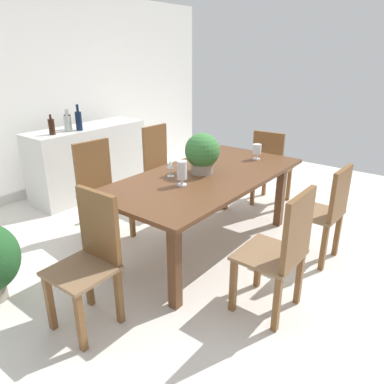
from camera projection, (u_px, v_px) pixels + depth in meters
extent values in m
plane|color=silver|center=(197.00, 243.00, 3.77)|extent=(7.04, 7.04, 0.00)
cube|color=white|center=(40.00, 96.00, 4.78)|extent=(6.40, 0.10, 2.60)
cube|color=brown|center=(206.00, 176.00, 3.44)|extent=(2.10, 1.03, 0.04)
cube|color=brown|center=(175.00, 266.00, 2.70)|extent=(0.08, 0.08, 0.73)
cube|color=brown|center=(280.00, 195.00, 4.03)|extent=(0.08, 0.08, 0.73)
cube|color=brown|center=(109.00, 237.00, 3.13)|extent=(0.08, 0.08, 0.73)
cube|color=brown|center=(224.00, 181.00, 4.45)|extent=(0.08, 0.08, 0.73)
cube|color=brown|center=(169.00, 199.00, 4.28)|extent=(0.05, 0.05, 0.45)
cube|color=brown|center=(187.00, 192.00, 4.52)|extent=(0.05, 0.05, 0.45)
cube|color=brown|center=(148.00, 193.00, 4.49)|extent=(0.05, 0.05, 0.45)
cube|color=brown|center=(167.00, 185.00, 4.72)|extent=(0.05, 0.05, 0.45)
cube|color=olive|center=(167.00, 174.00, 4.41)|extent=(0.42, 0.44, 0.03)
cube|color=brown|center=(155.00, 148.00, 4.42)|extent=(0.38, 0.05, 0.55)
cube|color=brown|center=(50.00, 302.00, 2.53)|extent=(0.05, 0.05, 0.45)
cube|color=brown|center=(81.00, 322.00, 2.35)|extent=(0.05, 0.05, 0.45)
cube|color=brown|center=(89.00, 280.00, 2.78)|extent=(0.05, 0.05, 0.45)
cube|color=brown|center=(119.00, 296.00, 2.60)|extent=(0.05, 0.05, 0.45)
cube|color=olive|center=(81.00, 271.00, 2.48)|extent=(0.42, 0.42, 0.03)
cube|color=brown|center=(99.00, 225.00, 2.52)|extent=(0.05, 0.38, 0.51)
cube|color=brown|center=(102.00, 229.00, 3.57)|extent=(0.05, 0.05, 0.45)
cube|color=brown|center=(132.00, 217.00, 3.82)|extent=(0.05, 0.05, 0.45)
cube|color=brown|center=(84.00, 219.00, 3.79)|extent=(0.05, 0.05, 0.45)
cube|color=brown|center=(113.00, 208.00, 4.04)|extent=(0.05, 0.05, 0.45)
cube|color=olive|center=(106.00, 197.00, 3.72)|extent=(0.48, 0.45, 0.03)
cube|color=brown|center=(93.00, 167.00, 3.74)|extent=(0.41, 0.08, 0.54)
cube|color=brown|center=(258.00, 263.00, 3.00)|extent=(0.04, 0.04, 0.45)
cube|color=brown|center=(233.00, 285.00, 2.72)|extent=(0.04, 0.04, 0.45)
cube|color=brown|center=(299.00, 278.00, 2.80)|extent=(0.04, 0.04, 0.45)
cube|color=brown|center=(277.00, 304.00, 2.52)|extent=(0.04, 0.04, 0.45)
cube|color=olive|center=(269.00, 255.00, 2.67)|extent=(0.46, 0.43, 0.03)
cube|color=brown|center=(298.00, 229.00, 2.46)|extent=(0.43, 0.04, 0.51)
cube|color=brown|center=(303.00, 224.00, 3.68)|extent=(0.05, 0.05, 0.45)
cube|color=brown|center=(288.00, 236.00, 3.43)|extent=(0.05, 0.05, 0.45)
cube|color=brown|center=(337.00, 234.00, 3.47)|extent=(0.05, 0.05, 0.45)
cube|color=brown|center=(324.00, 248.00, 3.23)|extent=(0.05, 0.05, 0.45)
cube|color=olive|center=(316.00, 212.00, 3.37)|extent=(0.43, 0.43, 0.03)
cube|color=brown|center=(340.00, 193.00, 3.17)|extent=(0.38, 0.05, 0.45)
cube|color=brown|center=(289.00, 184.00, 4.77)|extent=(0.05, 0.05, 0.45)
cube|color=brown|center=(265.00, 180.00, 4.93)|extent=(0.05, 0.05, 0.45)
cube|color=brown|center=(278.00, 193.00, 4.45)|extent=(0.05, 0.05, 0.45)
cube|color=brown|center=(253.00, 188.00, 4.62)|extent=(0.05, 0.05, 0.45)
cube|color=olive|center=(273.00, 169.00, 4.61)|extent=(0.51, 0.45, 0.03)
cube|color=brown|center=(268.00, 153.00, 4.34)|extent=(0.08, 0.38, 0.49)
cylinder|color=gray|center=(202.00, 168.00, 3.46)|extent=(0.21, 0.21, 0.10)
sphere|color=#387538|center=(202.00, 151.00, 3.39)|extent=(0.33, 0.33, 0.33)
sphere|color=silver|center=(207.00, 151.00, 3.29)|extent=(0.05, 0.05, 0.05)
sphere|color=silver|center=(199.00, 146.00, 3.50)|extent=(0.05, 0.05, 0.05)
sphere|color=silver|center=(206.00, 145.00, 3.28)|extent=(0.06, 0.06, 0.06)
sphere|color=silver|center=(190.00, 153.00, 3.33)|extent=(0.05, 0.05, 0.05)
cylinder|color=silver|center=(182.00, 185.00, 3.15)|extent=(0.08, 0.08, 0.01)
cylinder|color=silver|center=(182.00, 181.00, 3.14)|extent=(0.02, 0.02, 0.05)
cylinder|color=silver|center=(182.00, 170.00, 3.11)|extent=(0.09, 0.09, 0.16)
cylinder|color=silver|center=(256.00, 159.00, 3.90)|extent=(0.08, 0.08, 0.01)
cylinder|color=silver|center=(257.00, 156.00, 3.89)|extent=(0.02, 0.02, 0.05)
cylinder|color=silver|center=(257.00, 149.00, 3.86)|extent=(0.09, 0.09, 0.10)
cylinder|color=silver|center=(171.00, 176.00, 3.38)|extent=(0.06, 0.06, 0.00)
cylinder|color=silver|center=(171.00, 172.00, 3.37)|extent=(0.01, 0.01, 0.08)
cone|color=silver|center=(170.00, 164.00, 3.34)|extent=(0.07, 0.07, 0.07)
cube|color=silver|center=(89.00, 160.00, 4.95)|extent=(1.62, 0.53, 0.92)
cylinder|color=#B2BFB7|center=(68.00, 124.00, 4.48)|extent=(0.08, 0.08, 0.18)
cylinder|color=#B2BFB7|center=(66.00, 113.00, 4.44)|extent=(0.03, 0.03, 0.08)
cylinder|color=black|center=(68.00, 122.00, 4.58)|extent=(0.08, 0.08, 0.19)
cylinder|color=black|center=(67.00, 112.00, 4.54)|extent=(0.03, 0.03, 0.06)
cylinder|color=#0F1E38|center=(79.00, 121.00, 4.52)|extent=(0.08, 0.08, 0.23)
cylinder|color=#0F1E38|center=(77.00, 108.00, 4.46)|extent=(0.03, 0.03, 0.09)
cylinder|color=black|center=(52.00, 127.00, 4.30)|extent=(0.07, 0.07, 0.18)
cylinder|color=black|center=(50.00, 117.00, 4.26)|extent=(0.03, 0.03, 0.05)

